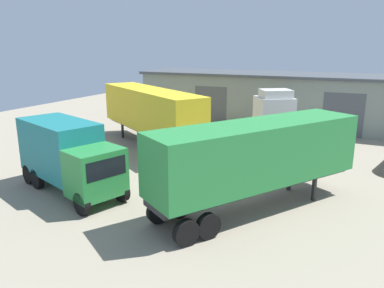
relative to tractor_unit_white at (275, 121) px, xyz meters
name	(u,v)px	position (x,y,z in m)	size (l,w,h in m)	color
ground_plane	(211,179)	(-1.59, -8.35, -1.99)	(60.00, 60.00, 0.00)	gray
warehouse_building	(280,99)	(-1.59, 8.89, 0.40)	(26.94, 6.98, 4.77)	gray
tractor_unit_white	(275,121)	(0.00, 0.00, 0.00)	(5.49, 6.69, 4.22)	silver
container_trailer_green	(256,155)	(1.66, -11.13, 0.57)	(7.71, 10.14, 4.03)	#28843D
box_truck_green	(68,154)	(-7.56, -12.96, -0.01)	(7.13, 4.50, 3.57)	#28843D
container_trailer_black	(151,111)	(-8.31, -3.60, 0.68)	(11.17, 8.36, 4.23)	yellow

